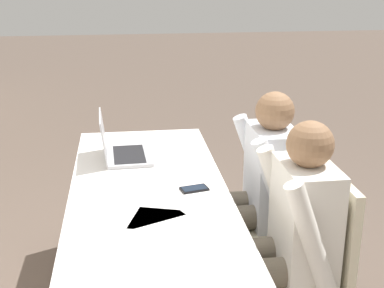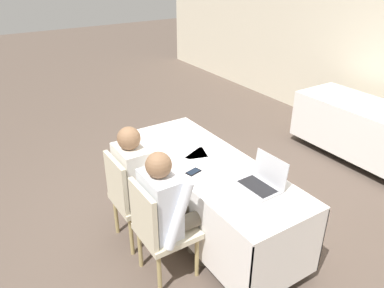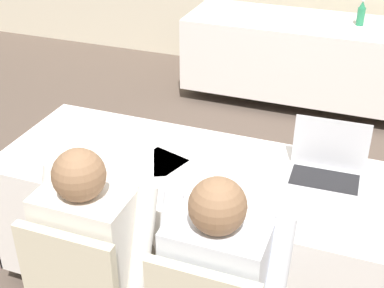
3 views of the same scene
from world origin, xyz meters
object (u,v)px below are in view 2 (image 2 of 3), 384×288
at_px(laptop, 261,182).
at_px(chair_near_right, 159,227).
at_px(chair_near_left, 131,195).
at_px(person_checkered_shirt, 140,177).
at_px(cell_phone, 194,172).
at_px(person_white_shirt, 169,207).

height_order(laptop, chair_near_right, laptop).
bearing_deg(chair_near_left, person_checkered_shirt, -90.00).
xyz_separation_m(cell_phone, person_checkered_shirt, (-0.32, -0.37, -0.09)).
distance_m(chair_near_left, chair_near_right, 0.53).
bearing_deg(person_white_shirt, chair_near_right, 90.00).
relative_size(laptop, chair_near_left, 0.39).
height_order(cell_phone, chair_near_right, chair_near_right).
bearing_deg(chair_near_right, person_checkered_shirt, -11.10).
height_order(laptop, person_checkered_shirt, person_checkered_shirt).
height_order(cell_phone, chair_near_left, chair_near_left).
bearing_deg(person_white_shirt, laptop, -111.22).
height_order(laptop, person_white_shirt, person_white_shirt).
bearing_deg(laptop, person_white_shirt, -113.23).
distance_m(chair_near_left, person_checkered_shirt, 0.19).
xyz_separation_m(chair_near_right, person_checkered_shirt, (-0.53, 0.10, 0.16)).
height_order(chair_near_left, person_white_shirt, person_white_shirt).
xyz_separation_m(cell_phone, chair_near_right, (0.21, -0.47, -0.25)).
bearing_deg(chair_near_left, person_white_shirt, -168.90).
relative_size(cell_phone, person_checkered_shirt, 0.12).
bearing_deg(person_white_shirt, chair_near_left, 11.10).
bearing_deg(laptop, chair_near_right, -110.72).
xyz_separation_m(laptop, person_white_shirt, (-0.27, -0.71, -0.14)).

